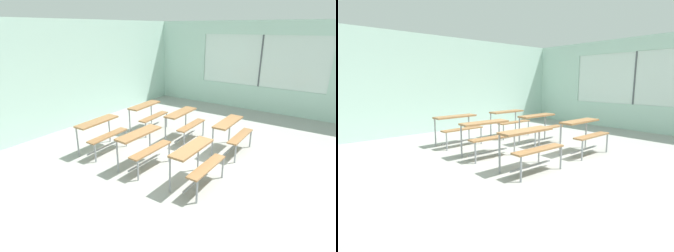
% 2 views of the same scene
% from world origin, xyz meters
% --- Properties ---
extents(ground, '(10.00, 9.00, 0.05)m').
position_xyz_m(ground, '(0.00, 0.00, -0.03)').
color(ground, '#9E9E99').
extents(wall_back, '(10.00, 0.12, 3.00)m').
position_xyz_m(wall_back, '(0.00, 4.50, 1.50)').
color(wall_back, silver).
rests_on(wall_back, ground).
extents(wall_right, '(0.12, 9.00, 3.00)m').
position_xyz_m(wall_right, '(5.00, -0.13, 1.45)').
color(wall_right, silver).
rests_on(wall_right, ground).
extents(desk_bench_r0c0, '(1.11, 0.61, 0.74)m').
position_xyz_m(desk_bench_r0c0, '(-0.50, -0.13, 0.56)').
color(desk_bench_r0c0, olive).
rests_on(desk_bench_r0c0, ground).
extents(desk_bench_r0c1, '(1.10, 0.60, 0.74)m').
position_xyz_m(desk_bench_r0c1, '(1.23, -0.11, 0.56)').
color(desk_bench_r0c1, olive).
rests_on(desk_bench_r0c1, ground).
extents(desk_bench_r1c0, '(1.12, 0.63, 0.74)m').
position_xyz_m(desk_bench_r1c0, '(-0.51, 1.13, 0.56)').
color(desk_bench_r1c0, olive).
rests_on(desk_bench_r1c0, ground).
extents(desk_bench_r1c1, '(1.11, 0.60, 0.74)m').
position_xyz_m(desk_bench_r1c1, '(1.22, 1.19, 0.56)').
color(desk_bench_r1c1, olive).
rests_on(desk_bench_r1c1, ground).
extents(desk_bench_r2c0, '(1.11, 0.62, 0.74)m').
position_xyz_m(desk_bench_r2c0, '(-0.48, 2.42, 0.56)').
color(desk_bench_r2c0, olive).
rests_on(desk_bench_r2c0, ground).
extents(desk_bench_r2c1, '(1.12, 0.62, 0.74)m').
position_xyz_m(desk_bench_r2c1, '(1.24, 2.40, 0.56)').
color(desk_bench_r2c1, olive).
rests_on(desk_bench_r2c1, ground).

